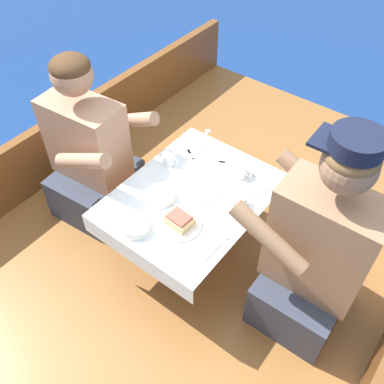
% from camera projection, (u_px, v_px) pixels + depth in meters
% --- Properties ---
extents(ground_plane, '(60.00, 60.00, 0.00)m').
position_uv_depth(ground_plane, '(185.00, 288.00, 2.49)').
color(ground_plane, navy).
extents(boat_deck, '(2.10, 3.38, 0.33)m').
position_uv_depth(boat_deck, '(185.00, 272.00, 2.37)').
color(boat_deck, brown).
rests_on(boat_deck, ground_plane).
extents(gunwale_port, '(0.06, 3.38, 0.38)m').
position_uv_depth(gunwale_port, '(50.00, 151.00, 2.55)').
color(gunwale_port, brown).
rests_on(gunwale_port, boat_deck).
extents(cockpit_table, '(0.63, 0.80, 0.41)m').
position_uv_depth(cockpit_table, '(192.00, 201.00, 2.03)').
color(cockpit_table, '#B2B2B7').
rests_on(cockpit_table, boat_deck).
extents(person_port, '(0.55, 0.48, 0.95)m').
position_uv_depth(person_port, '(91.00, 156.00, 2.24)').
color(person_port, '#333847').
rests_on(person_port, boat_deck).
extents(person_starboard, '(0.53, 0.45, 1.05)m').
position_uv_depth(person_starboard, '(316.00, 255.00, 1.75)').
color(person_starboard, '#333847').
rests_on(person_starboard, boat_deck).
extents(plate_sandwich, '(0.20, 0.20, 0.01)m').
position_uv_depth(plate_sandwich, '(179.00, 224.00, 1.87)').
color(plate_sandwich, white).
rests_on(plate_sandwich, cockpit_table).
extents(plate_bread, '(0.20, 0.20, 0.01)m').
position_uv_depth(plate_bread, '(201.00, 188.00, 2.02)').
color(plate_bread, white).
rests_on(plate_bread, cockpit_table).
extents(sandwich, '(0.12, 0.10, 0.05)m').
position_uv_depth(sandwich, '(179.00, 220.00, 1.85)').
color(sandwich, tan).
rests_on(sandwich, plate_sandwich).
extents(bowl_port_near, '(0.13, 0.13, 0.04)m').
position_uv_depth(bowl_port_near, '(161.00, 195.00, 1.96)').
color(bowl_port_near, white).
rests_on(bowl_port_near, cockpit_table).
extents(bowl_starboard_near, '(0.13, 0.13, 0.04)m').
position_uv_depth(bowl_starboard_near, '(135.00, 226.00, 1.84)').
color(bowl_starboard_near, white).
rests_on(bowl_starboard_near, cockpit_table).
extents(coffee_cup_port, '(0.10, 0.08, 0.07)m').
position_uv_depth(coffee_cup_port, '(240.00, 170.00, 2.06)').
color(coffee_cup_port, white).
rests_on(coffee_cup_port, cockpit_table).
extents(coffee_cup_starboard, '(0.09, 0.06, 0.06)m').
position_uv_depth(coffee_cup_starboard, '(169.00, 158.00, 2.13)').
color(coffee_cup_starboard, white).
rests_on(coffee_cup_starboard, cockpit_table).
extents(tin_can, '(0.07, 0.07, 0.05)m').
position_uv_depth(tin_can, '(240.00, 200.00, 1.93)').
color(tin_can, silver).
rests_on(tin_can, cockpit_table).
extents(utensil_fork_port, '(0.16, 0.10, 0.00)m').
position_uv_depth(utensil_fork_port, '(193.00, 158.00, 2.17)').
color(utensil_fork_port, silver).
rests_on(utensil_fork_port, cockpit_table).
extents(utensil_knife_starboard, '(0.09, 0.15, 0.00)m').
position_uv_depth(utensil_knife_starboard, '(256.00, 194.00, 1.99)').
color(utensil_knife_starboard, silver).
rests_on(utensil_knife_starboard, cockpit_table).
extents(utensil_spoon_port, '(0.04, 0.17, 0.01)m').
position_uv_depth(utensil_spoon_port, '(220.00, 243.00, 1.80)').
color(utensil_spoon_port, silver).
rests_on(utensil_spoon_port, cockpit_table).
extents(utensil_fork_starboard, '(0.16, 0.09, 0.00)m').
position_uv_depth(utensil_fork_starboard, '(212.00, 161.00, 2.15)').
color(utensil_fork_starboard, silver).
rests_on(utensil_fork_starboard, cockpit_table).
extents(utensil_spoon_center, '(0.06, 0.17, 0.01)m').
position_uv_depth(utensil_spoon_center, '(205.00, 135.00, 2.29)').
color(utensil_spoon_center, silver).
rests_on(utensil_spoon_center, cockpit_table).
extents(utensil_knife_port, '(0.17, 0.04, 0.00)m').
position_uv_depth(utensil_knife_port, '(260.00, 179.00, 2.06)').
color(utensil_knife_port, silver).
rests_on(utensil_knife_port, cockpit_table).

